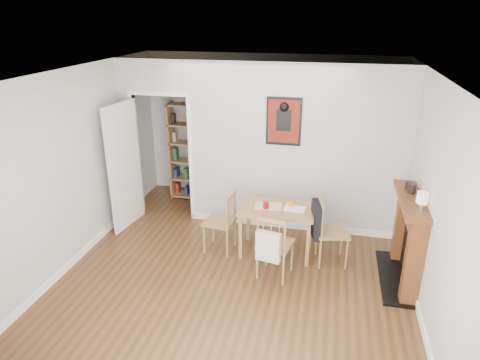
% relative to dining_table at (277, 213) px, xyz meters
% --- Properties ---
extents(ground, '(5.20, 5.20, 0.00)m').
position_rel_dining_table_xyz_m(ground, '(-0.44, -0.56, -0.62)').
color(ground, brown).
rests_on(ground, ground).
extents(room_shell, '(5.20, 5.20, 5.20)m').
position_rel_dining_table_xyz_m(room_shell, '(-0.35, 0.78, 0.67)').
color(room_shell, '#BBBCB9').
rests_on(room_shell, ground).
extents(dining_table, '(1.04, 0.66, 0.71)m').
position_rel_dining_table_xyz_m(dining_table, '(0.00, 0.00, 0.00)').
color(dining_table, '#A37B4C').
rests_on(dining_table, ground).
extents(chair_left, '(0.50, 0.50, 0.91)m').
position_rel_dining_table_xyz_m(chair_left, '(-0.81, -0.11, -0.17)').
color(chair_left, olive).
rests_on(chair_left, ground).
extents(chair_right, '(0.59, 0.54, 0.92)m').
position_rel_dining_table_xyz_m(chair_right, '(0.75, -0.09, -0.15)').
color(chair_right, olive).
rests_on(chair_right, ground).
extents(chair_front, '(0.54, 0.59, 0.91)m').
position_rel_dining_table_xyz_m(chair_front, '(0.06, -0.58, -0.16)').
color(chair_front, olive).
rests_on(chair_front, ground).
extents(bookshelf, '(0.75, 0.30, 1.78)m').
position_rel_dining_table_xyz_m(bookshelf, '(-1.81, 1.63, 0.26)').
color(bookshelf, '#A37B4C').
rests_on(bookshelf, ground).
extents(fireplace, '(0.45, 1.25, 1.16)m').
position_rel_dining_table_xyz_m(fireplace, '(1.71, -0.31, -0.01)').
color(fireplace, brown).
rests_on(fireplace, ground).
extents(red_glass, '(0.08, 0.08, 0.10)m').
position_rel_dining_table_xyz_m(red_glass, '(-0.15, -0.05, 0.14)').
color(red_glass, maroon).
rests_on(red_glass, dining_table).
extents(orange_fruit, '(0.08, 0.08, 0.08)m').
position_rel_dining_table_xyz_m(orange_fruit, '(0.18, 0.08, 0.13)').
color(orange_fruit, orange).
rests_on(orange_fruit, dining_table).
extents(placemat, '(0.39, 0.30, 0.00)m').
position_rel_dining_table_xyz_m(placemat, '(-0.13, 0.03, 0.09)').
color(placemat, beige).
rests_on(placemat, dining_table).
extents(notebook, '(0.30, 0.24, 0.01)m').
position_rel_dining_table_xyz_m(notebook, '(0.24, 0.01, 0.09)').
color(notebook, white).
rests_on(notebook, dining_table).
extents(mantel_lamp, '(0.13, 0.13, 0.21)m').
position_rel_dining_table_xyz_m(mantel_lamp, '(1.72, -0.62, 0.66)').
color(mantel_lamp, silver).
rests_on(mantel_lamp, fireplace).
extents(ceramic_jar_a, '(0.10, 0.10, 0.12)m').
position_rel_dining_table_xyz_m(ceramic_jar_a, '(1.68, -0.16, 0.60)').
color(ceramic_jar_a, black).
rests_on(ceramic_jar_a, fireplace).
extents(ceramic_jar_b, '(0.08, 0.08, 0.10)m').
position_rel_dining_table_xyz_m(ceramic_jar_b, '(1.66, -0.02, 0.59)').
color(ceramic_jar_b, black).
rests_on(ceramic_jar_b, fireplace).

